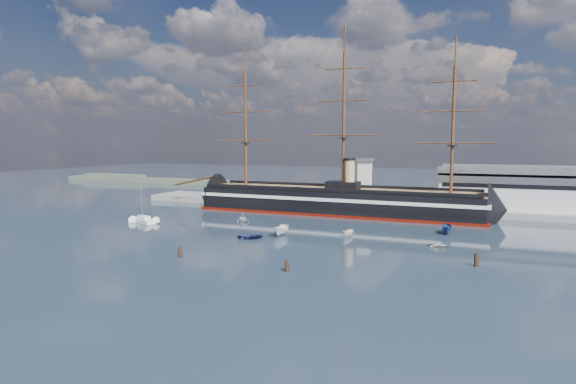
% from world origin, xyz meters
% --- Properties ---
extents(ground, '(600.00, 600.00, 0.00)m').
position_xyz_m(ground, '(0.00, 40.00, 0.00)').
color(ground, '#26333F').
rests_on(ground, ground).
extents(quay, '(180.00, 18.00, 2.00)m').
position_xyz_m(quay, '(10.00, 76.00, 0.00)').
color(quay, slate).
rests_on(quay, ground).
extents(warehouse, '(63.00, 21.00, 11.60)m').
position_xyz_m(warehouse, '(58.00, 80.00, 7.98)').
color(warehouse, '#B7BABC').
rests_on(warehouse, ground).
extents(quay_tower, '(5.00, 5.00, 15.00)m').
position_xyz_m(quay_tower, '(3.00, 73.00, 9.75)').
color(quay_tower, silver).
rests_on(quay_tower, ground).
extents(shoreline, '(120.00, 10.00, 4.00)m').
position_xyz_m(shoreline, '(-139.23, 135.00, 1.45)').
color(shoreline, '#3F4C38').
rests_on(shoreline, ground).
extents(warship, '(113.03, 17.98, 53.94)m').
position_xyz_m(warship, '(-4.51, 60.00, 4.04)').
color(warship, black).
rests_on(warship, ground).
extents(sailboat, '(8.79, 5.85, 13.64)m').
position_xyz_m(sailboat, '(-47.86, 23.03, 0.87)').
color(sailboat, white).
rests_on(sailboat, ground).
extents(motorboat_a, '(7.72, 2.96, 3.07)m').
position_xyz_m(motorboat_a, '(-4.76, 20.28, 0.00)').
color(motorboat_a, white).
rests_on(motorboat_a, ground).
extents(motorboat_b, '(2.55, 3.92, 1.70)m').
position_xyz_m(motorboat_b, '(-9.97, 14.07, 0.00)').
color(motorboat_b, navy).
rests_on(motorboat_b, ground).
extents(motorboat_c, '(5.15, 2.70, 1.96)m').
position_xyz_m(motorboat_c, '(10.44, 25.40, 0.00)').
color(motorboat_c, white).
rests_on(motorboat_c, ground).
extents(motorboat_d, '(6.63, 6.98, 2.47)m').
position_xyz_m(motorboat_d, '(-22.66, 34.30, 0.00)').
color(motorboat_d, white).
rests_on(motorboat_d, ground).
extents(motorboat_e, '(1.94, 3.07, 1.33)m').
position_xyz_m(motorboat_e, '(31.77, 21.19, 0.00)').
color(motorboat_e, beige).
rests_on(motorboat_e, ground).
extents(motorboat_f, '(7.38, 3.31, 2.86)m').
position_xyz_m(motorboat_f, '(32.06, 37.58, 0.00)').
color(motorboat_f, navy).
rests_on(motorboat_f, ground).
extents(piling_near_left, '(0.64, 0.64, 2.86)m').
position_xyz_m(piling_near_left, '(-14.35, -7.67, 0.00)').
color(piling_near_left, black).
rests_on(piling_near_left, ground).
extents(piling_near_mid, '(0.64, 0.64, 2.71)m').
position_xyz_m(piling_near_mid, '(8.82, -9.17, 0.00)').
color(piling_near_mid, black).
rests_on(piling_near_mid, ground).
extents(piling_far_right, '(0.64, 0.64, 3.19)m').
position_xyz_m(piling_far_right, '(39.22, 6.88, 0.00)').
color(piling_far_right, black).
rests_on(piling_far_right, ground).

